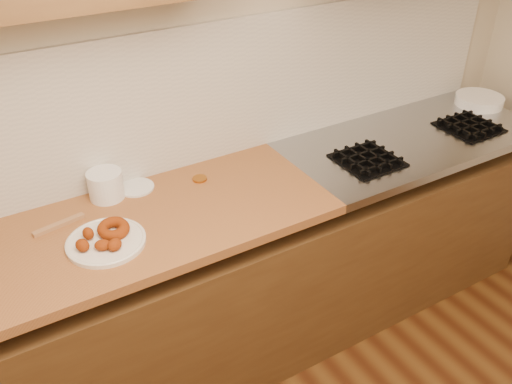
# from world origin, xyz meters

# --- Properties ---
(wall_back) EXTENTS (4.00, 0.02, 2.70)m
(wall_back) POSITION_xyz_m (0.00, 2.00, 1.35)
(wall_back) COLOR #BBAD93
(wall_back) RESTS_ON ground
(base_cabinet) EXTENTS (3.60, 0.60, 0.77)m
(base_cabinet) POSITION_xyz_m (0.00, 1.69, 0.39)
(base_cabinet) COLOR #4E3318
(base_cabinet) RESTS_ON floor
(butcher_block) EXTENTS (2.30, 0.62, 0.04)m
(butcher_block) POSITION_xyz_m (-0.65, 1.69, 0.88)
(butcher_block) COLOR #9A6033
(butcher_block) RESTS_ON base_cabinet
(stovetop) EXTENTS (1.30, 0.62, 0.04)m
(stovetop) POSITION_xyz_m (1.15, 1.69, 0.88)
(stovetop) COLOR #9EA0A5
(stovetop) RESTS_ON base_cabinet
(backsplash) EXTENTS (3.60, 0.02, 0.60)m
(backsplash) POSITION_xyz_m (0.00, 1.99, 1.20)
(backsplash) COLOR #B8B1A5
(backsplash) RESTS_ON wall_back
(burner_grates) EXTENTS (0.91, 0.26, 0.03)m
(burner_grates) POSITION_xyz_m (1.13, 1.61, 0.91)
(burner_grates) COLOR black
(burner_grates) RESTS_ON stovetop
(donut_plate) EXTENTS (0.28, 0.28, 0.02)m
(donut_plate) POSITION_xyz_m (-0.38, 1.62, 0.91)
(donut_plate) COLOR silver
(donut_plate) RESTS_ON butcher_block
(ring_donut) EXTENTS (0.15, 0.15, 0.05)m
(ring_donut) POSITION_xyz_m (-0.34, 1.65, 0.94)
(ring_donut) COLOR #86320D
(ring_donut) RESTS_ON donut_plate
(fried_dough_chunks) EXTENTS (0.16, 0.16, 0.05)m
(fried_dough_chunks) POSITION_xyz_m (-0.41, 1.60, 0.94)
(fried_dough_chunks) COLOR #86320D
(fried_dough_chunks) RESTS_ON donut_plate
(plastic_tub) EXTENTS (0.16, 0.16, 0.11)m
(plastic_tub) POSITION_xyz_m (-0.28, 1.91, 0.96)
(plastic_tub) COLOR white
(plastic_tub) RESTS_ON butcher_block
(tub_lid) EXTENTS (0.17, 0.17, 0.01)m
(tub_lid) POSITION_xyz_m (-0.16, 1.91, 0.90)
(tub_lid) COLOR silver
(tub_lid) RESTS_ON butcher_block
(brass_jar_lid) EXTENTS (0.06, 0.06, 0.01)m
(brass_jar_lid) POSITION_xyz_m (0.09, 1.84, 0.91)
(brass_jar_lid) COLOR #A6641F
(brass_jar_lid) RESTS_ON butcher_block
(wooden_utensil) EXTENTS (0.20, 0.06, 0.02)m
(wooden_utensil) POSITION_xyz_m (-0.50, 1.81, 0.91)
(wooden_utensil) COLOR #986942
(wooden_utensil) RESTS_ON butcher_block
(plate_stack) EXTENTS (0.25, 0.25, 0.05)m
(plate_stack) POSITION_xyz_m (1.72, 1.78, 0.92)
(plate_stack) COLOR white
(plate_stack) RESTS_ON stovetop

